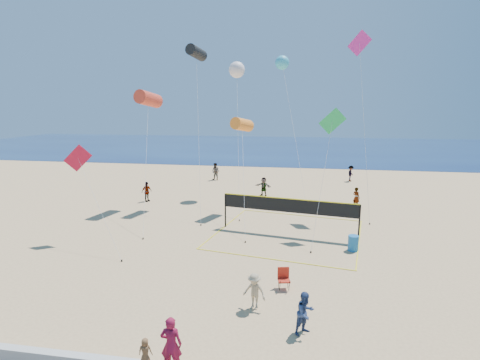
% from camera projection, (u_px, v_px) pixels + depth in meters
% --- Properties ---
extents(ground, '(120.00, 120.00, 0.00)m').
position_uv_depth(ground, '(201.00, 326.00, 13.91)').
color(ground, tan).
rests_on(ground, ground).
extents(ocean, '(140.00, 50.00, 0.03)m').
position_uv_depth(ocean, '(284.00, 147.00, 73.88)').
color(ocean, '#101E4C').
rests_on(ocean, ground).
extents(woman, '(0.71, 0.51, 1.82)m').
position_uv_depth(woman, '(171.00, 344.00, 11.39)').
color(woman, maroon).
rests_on(woman, ground).
extents(toddler, '(0.43, 0.31, 0.82)m').
position_uv_depth(toddler, '(145.00, 351.00, 10.91)').
color(toddler, brown).
rests_on(toddler, seawall).
extents(bystander_a, '(0.97, 0.96, 1.58)m').
position_uv_depth(bystander_a, '(305.00, 313.00, 13.34)').
color(bystander_a, navy).
rests_on(bystander_a, ground).
extents(bystander_b, '(1.10, 0.83, 1.50)m').
position_uv_depth(bystander_b, '(254.00, 291.00, 14.98)').
color(bystander_b, tan).
rests_on(bystander_b, ground).
extents(far_person_0, '(0.85, 1.07, 1.70)m').
position_uv_depth(far_person_0, '(147.00, 192.00, 31.92)').
color(far_person_0, gray).
rests_on(far_person_0, ground).
extents(far_person_1, '(1.64, 1.02, 1.69)m').
position_uv_depth(far_person_1, '(264.00, 186.00, 34.01)').
color(far_person_1, gray).
rests_on(far_person_1, ground).
extents(far_person_2, '(0.72, 0.72, 1.69)m').
position_uv_depth(far_person_2, '(356.00, 198.00, 29.89)').
color(far_person_2, gray).
rests_on(far_person_2, ground).
extents(far_person_3, '(1.10, 0.96, 1.90)m').
position_uv_depth(far_person_3, '(216.00, 172.00, 41.10)').
color(far_person_3, gray).
rests_on(far_person_3, ground).
extents(far_person_4, '(1.00, 1.26, 1.71)m').
position_uv_depth(far_person_4, '(351.00, 173.00, 40.49)').
color(far_person_4, gray).
rests_on(far_person_4, ground).
extents(camp_chair, '(0.61, 0.72, 1.07)m').
position_uv_depth(camp_chair, '(284.00, 277.00, 16.69)').
color(camp_chair, '#B22314').
rests_on(camp_chair, ground).
extents(trash_barrel, '(0.66, 0.66, 0.88)m').
position_uv_depth(trash_barrel, '(353.00, 243.00, 21.11)').
color(trash_barrel, '#1965A6').
rests_on(trash_barrel, ground).
extents(volleyball_net, '(10.15, 10.03, 2.35)m').
position_uv_depth(volleyball_net, '(289.00, 210.00, 23.63)').
color(volleyball_net, black).
rests_on(volleyball_net, ground).
extents(kite_0, '(3.25, 9.02, 9.28)m').
position_uv_depth(kite_0, '(149.00, 99.00, 29.07)').
color(kite_0, red).
rests_on(kite_0, ground).
extents(kite_1, '(2.57, 7.53, 12.78)m').
position_uv_depth(kite_1, '(196.00, 53.00, 29.66)').
color(kite_1, black).
rests_on(kite_1, ground).
extents(kite_2, '(2.17, 8.14, 7.27)m').
position_uv_depth(kite_2, '(242.00, 125.00, 28.00)').
color(kite_2, orange).
rests_on(kite_2, ground).
extents(kite_3, '(4.83, 3.24, 5.83)m').
position_uv_depth(kite_3, '(80.00, 162.00, 22.11)').
color(kite_3, red).
rests_on(kite_3, ground).
extents(kite_4, '(2.00, 4.02, 7.96)m').
position_uv_depth(kite_4, '(331.00, 127.00, 22.89)').
color(kite_4, green).
rests_on(kite_4, ground).
extents(kite_5, '(1.77, 3.98, 13.39)m').
position_uv_depth(kite_5, '(360.00, 52.00, 26.86)').
color(kite_5, '#DA289A').
rests_on(kite_5, ground).
extents(kite_6, '(2.52, 9.43, 11.89)m').
position_uv_depth(kite_6, '(237.00, 70.00, 33.03)').
color(kite_6, white).
rests_on(kite_6, ground).
extents(kite_7, '(3.43, 8.52, 12.56)m').
position_uv_depth(kite_7, '(282.00, 63.00, 34.17)').
color(kite_7, '#38B5D7').
rests_on(kite_7, ground).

